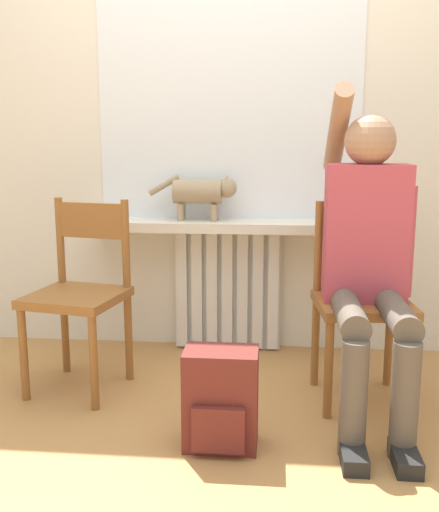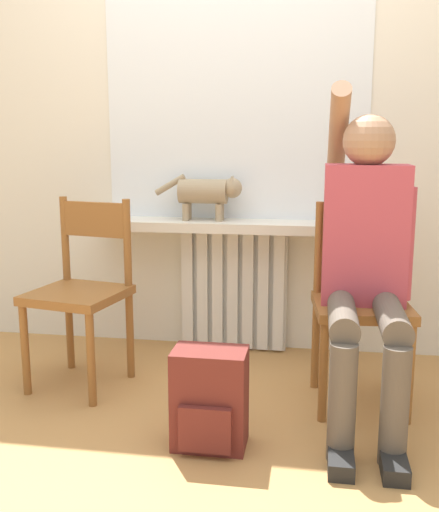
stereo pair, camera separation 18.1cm
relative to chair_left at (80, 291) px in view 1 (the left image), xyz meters
name	(u,v)px [view 1 (the left image)]	position (x,y,z in m)	size (l,w,h in m)	color
ground_plane	(202,455)	(0.62, -0.57, -0.45)	(12.00, 12.00, 0.00)	#B27F47
wall_with_window	(229,96)	(0.62, 0.66, 0.90)	(7.00, 0.06, 2.70)	silver
radiator	(228,289)	(0.62, 0.58, -0.12)	(0.57, 0.08, 0.66)	silver
windowsill	(227,226)	(0.62, 0.51, 0.24)	(1.42, 0.24, 0.05)	silver
window_glass	(229,86)	(0.62, 0.63, 0.95)	(1.37, 0.01, 1.37)	white
chair_left	(80,291)	(0.00, 0.00, 0.00)	(0.46, 0.46, 0.86)	brown
chair_right	(361,298)	(1.25, 0.00, 0.00)	(0.43, 0.43, 0.86)	brown
person	(369,251)	(1.26, -0.12, 0.23)	(0.36, 1.04, 1.36)	brown
cat	(203,192)	(0.50, 0.52, 0.41)	(0.46, 0.13, 0.24)	#9E896B
backpack	(221,400)	(0.69, -0.50, -0.27)	(0.27, 0.20, 0.38)	maroon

